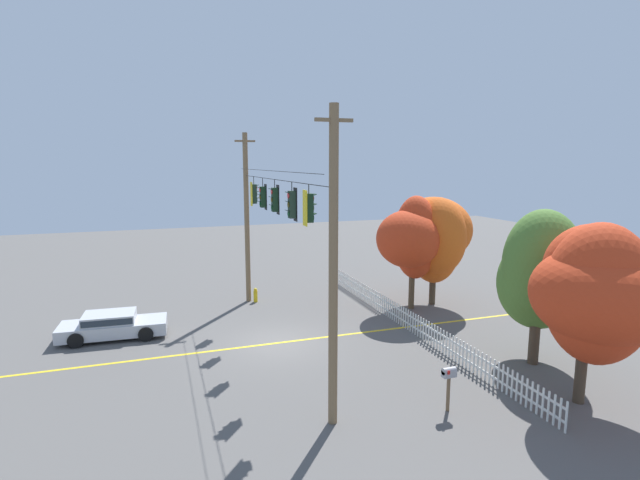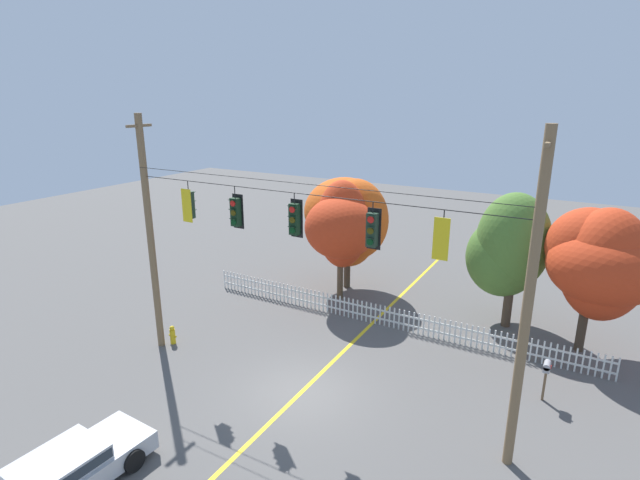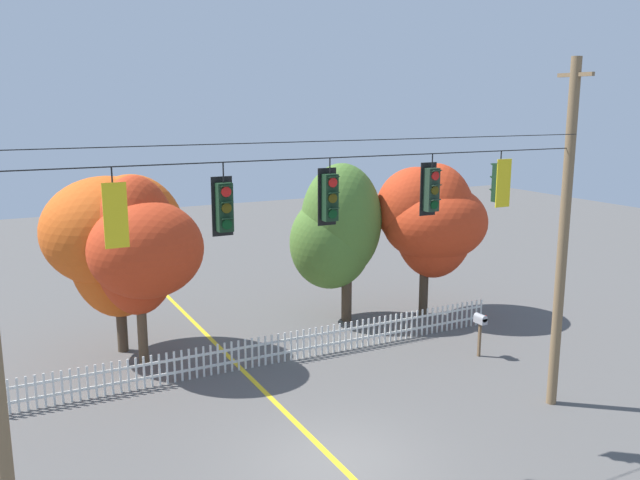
{
  "view_description": "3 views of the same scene",
  "coord_description": "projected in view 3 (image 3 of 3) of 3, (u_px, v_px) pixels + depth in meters",
  "views": [
    {
      "loc": [
        19.38,
        -4.7,
        7.71
      ],
      "look_at": [
        0.94,
        1.6,
        4.58
      ],
      "focal_mm": 27.06,
      "sensor_mm": 36.0,
      "label": 1
    },
    {
      "loc": [
        7.81,
        -12.48,
        9.92
      ],
      "look_at": [
        -0.03,
        1.36,
        5.17
      ],
      "focal_mm": 27.33,
      "sensor_mm": 36.0,
      "label": 2
    },
    {
      "loc": [
        -6.74,
        -12.33,
        8.12
      ],
      "look_at": [
        0.37,
        1.52,
        4.94
      ],
      "focal_mm": 37.31,
      "sensor_mm": 36.0,
      "label": 3
    }
  ],
  "objects": [
    {
      "name": "ground",
      "position": [
        336.0,
        462.0,
        15.39
      ],
      "size": [
        80.0,
        80.0,
        0.0
      ],
      "primitive_type": "plane",
      "color": "#565451"
    },
    {
      "name": "traffic_signal_westbound_side",
      "position": [
        330.0,
        197.0,
        14.08
      ],
      "size": [
        0.43,
        0.38,
        1.45
      ],
      "color": "black"
    },
    {
      "name": "traffic_signal_northbound_secondary",
      "position": [
        224.0,
        207.0,
        13.04
      ],
      "size": [
        0.43,
        0.38,
        1.48
      ],
      "color": "black"
    },
    {
      "name": "traffic_signal_southbound_primary",
      "position": [
        431.0,
        189.0,
        15.26
      ],
      "size": [
        0.43,
        0.38,
        1.44
      ],
      "color": "black"
    },
    {
      "name": "white_picket_fence",
      "position": [
        255.0,
        352.0,
        20.86
      ],
      "size": [
        18.2,
        0.06,
        0.98
      ],
      "color": "silver",
      "rests_on": "ground"
    },
    {
      "name": "roadside_mailbox",
      "position": [
        480.0,
        322.0,
        21.62
      ],
      "size": [
        0.25,
        0.44,
        1.44
      ],
      "color": "brown",
      "rests_on": "ground"
    },
    {
      "name": "traffic_signal_eastbound_side",
      "position": [
        500.0,
        183.0,
        16.14
      ],
      "size": [
        0.43,
        0.38,
        1.35
      ],
      "color": "black"
    },
    {
      "name": "autumn_maple_mid",
      "position": [
        142.0,
        248.0,
        20.32
      ],
      "size": [
        3.51,
        3.3,
        6.03
      ],
      "color": "brown",
      "rests_on": "ground"
    },
    {
      "name": "autumn_oak_far_east",
      "position": [
        337.0,
        231.0,
        24.91
      ],
      "size": [
        3.51,
        2.93,
        6.01
      ],
      "color": "#473828",
      "rests_on": "ground"
    },
    {
      "name": "lane_centerline_stripe",
      "position": [
        336.0,
        462.0,
        15.39
      ],
      "size": [
        0.16,
        36.0,
        0.01
      ],
      "primitive_type": "cube",
      "color": "gold",
      "rests_on": "ground"
    },
    {
      "name": "autumn_maple_near_fence",
      "position": [
        118.0,
        239.0,
        21.55
      ],
      "size": [
        4.58,
        4.13,
        5.93
      ],
      "color": "#473828",
      "rests_on": "ground"
    },
    {
      "name": "signal_support_span",
      "position": [
        337.0,
        263.0,
        14.44
      ],
      "size": [
        13.88,
        1.1,
        9.31
      ],
      "color": "brown",
      "rests_on": "ground"
    },
    {
      "name": "traffic_signal_northbound_primary",
      "position": [
        114.0,
        214.0,
        12.08
      ],
      "size": [
        0.43,
        0.38,
        1.47
      ],
      "color": "black"
    },
    {
      "name": "autumn_maple_far_west",
      "position": [
        430.0,
        218.0,
        25.44
      ],
      "size": [
        4.24,
        3.84,
        5.95
      ],
      "color": "#473828",
      "rests_on": "ground"
    }
  ]
}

